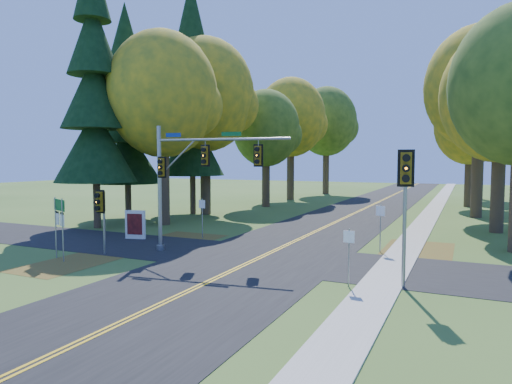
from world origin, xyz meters
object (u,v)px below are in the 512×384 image
at_px(east_signal_pole, 406,184).
at_px(route_sign_cluster, 59,216).
at_px(traffic_mast, 190,171).
at_px(info_kiosk, 135,225).

distance_m(east_signal_pole, route_sign_cluster, 15.74).
distance_m(traffic_mast, east_signal_pole, 11.13).
bearing_deg(east_signal_pole, info_kiosk, 156.82).
distance_m(traffic_mast, route_sign_cluster, 6.60).
height_order(east_signal_pole, info_kiosk, east_signal_pole).
xyz_separation_m(east_signal_pole, route_sign_cluster, (-15.54, -1.75, -1.81)).
distance_m(route_sign_cluster, info_kiosk, 6.25).
relative_size(east_signal_pole, route_sign_cluster, 1.73).
bearing_deg(east_signal_pole, traffic_mast, 159.50).
bearing_deg(route_sign_cluster, traffic_mast, 65.27).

